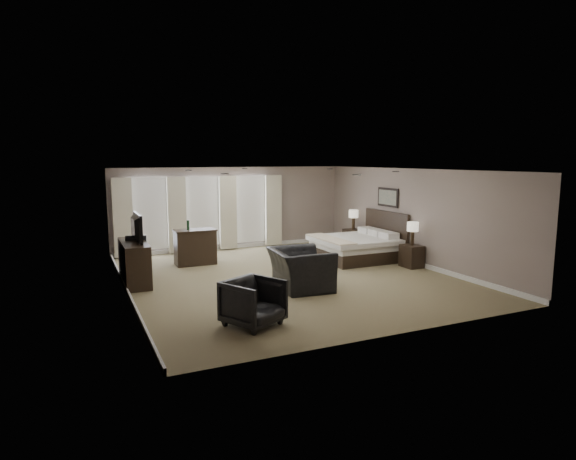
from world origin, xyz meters
name	(u,v)px	position (x,y,z in m)	size (l,w,h in m)	color
room	(287,225)	(0.00, 0.00, 1.30)	(7.60, 8.60, 2.64)	#786D4C
window_bay	(203,213)	(-1.00, 4.11, 1.20)	(5.25, 0.20, 2.30)	silver
bed	(354,236)	(2.58, 1.08, 0.67)	(2.12, 2.02, 1.35)	silver
nightstand_near	(412,256)	(3.47, -0.37, 0.30)	(0.44, 0.54, 0.59)	black
nightstand_far	(353,239)	(3.47, 2.53, 0.31)	(0.47, 0.58, 0.63)	black
lamp_near	(413,234)	(3.47, -0.37, 0.90)	(0.30, 0.30, 0.62)	beige
lamp_far	(353,220)	(3.47, 2.53, 0.94)	(0.30, 0.30, 0.62)	beige
wall_art	(388,197)	(3.70, 1.08, 1.75)	(0.04, 0.96, 0.56)	slate
dresser	(134,263)	(-3.45, 0.95, 0.49)	(0.54, 1.68, 0.98)	black
tv	(133,239)	(-3.45, 0.95, 1.05)	(1.13, 0.65, 0.15)	black
armchair_near	(300,262)	(-0.17, -1.07, 0.60)	(1.37, 0.89, 1.20)	black
armchair_far	(253,300)	(-1.95, -2.85, 0.45)	(0.87, 0.81, 0.90)	black
bar_counter	(195,247)	(-1.68, 2.36, 0.49)	(1.11, 0.58, 0.97)	black
bar_stool_left	(194,249)	(-1.59, 2.85, 0.33)	(0.32, 0.32, 0.67)	black
bar_stool_right	(197,244)	(-1.34, 3.58, 0.34)	(0.32, 0.32, 0.68)	black
desk_chair	(138,256)	(-3.31, 1.42, 0.54)	(0.55, 0.55, 1.09)	black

